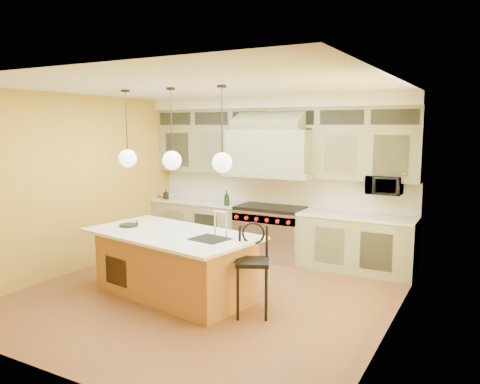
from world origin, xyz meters
The scene contains 18 objects.
floor centered at (0.00, 0.00, 0.00)m, with size 5.00×5.00×0.00m, color brown.
ceiling centered at (0.00, 0.00, 2.90)m, with size 5.00×5.00×0.00m, color white.
wall_back centered at (0.00, 2.50, 1.45)m, with size 5.00×5.00×0.00m, color gold.
wall_front centered at (0.00, -2.50, 1.45)m, with size 5.00×5.00×0.00m, color gold.
wall_left centered at (-2.50, 0.00, 1.45)m, with size 5.00×5.00×0.00m, color gold.
wall_right centered at (2.50, 0.00, 1.45)m, with size 5.00×5.00×0.00m, color gold.
back_cabinetry centered at (0.00, 2.23, 1.43)m, with size 5.00×0.77×2.90m.
range centered at (0.00, 2.14, 0.49)m, with size 1.20×0.74×0.96m.
kitchen_island centered at (-0.40, -0.20, 0.47)m, with size 2.64×1.69×1.35m.
counter_stool centered at (0.89, -0.27, 0.67)m, with size 0.54×0.54×1.17m.
microwave centered at (1.95, 2.25, 1.45)m, with size 0.54×0.37×0.30m, color black.
oil_bottle_a centered at (-0.78, 1.92, 1.08)m, with size 0.11×0.11×0.27m, color black.
oil_bottle_b centered at (-2.23, 2.00, 1.04)m, with size 0.09×0.09×0.20m, color black.
fruit_bowl centered at (-2.30, 2.15, 0.98)m, with size 0.32×0.32×0.08m, color white.
cup centered at (-1.15, -0.07, 0.96)m, with size 0.09×0.09×0.08m, color white.
pendant_left centered at (-1.20, -0.20, 1.95)m, with size 0.26×0.26×1.11m.
pendant_center centered at (-0.40, -0.20, 1.95)m, with size 0.26×0.26×1.11m.
pendant_right centered at (0.40, -0.20, 1.95)m, with size 0.26×0.26×1.11m.
Camera 1 is at (3.50, -5.35, 2.39)m, focal length 35.00 mm.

